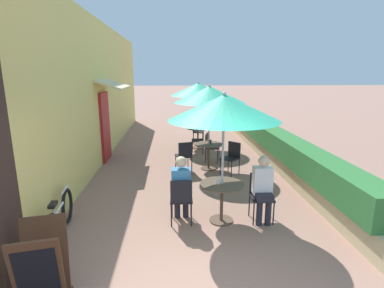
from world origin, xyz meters
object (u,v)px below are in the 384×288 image
cafe_chair_mid_right (210,145)px  cafe_chair_far_left (196,130)px  cafe_chair_near_left (261,193)px  patio_table_far (198,133)px  patio_umbrella_near (224,108)px  seated_patron_near_right (181,186)px  coffee_cup_mid (210,141)px  coffee_cup_far (199,126)px  patio_table_mid (209,151)px  patio_umbrella_mid (209,95)px  cafe_chair_far_right (200,138)px  coffee_cup_near (218,181)px  seated_patron_near_left (263,186)px  cafe_chair_mid_back (184,154)px  cafe_chair_near_right (181,197)px  patio_table_near (222,194)px  menu_board (42,268)px  cafe_chair_mid_left (232,156)px  bicycle_leaning (60,218)px

cafe_chair_mid_right → cafe_chair_far_left: bearing=-158.4°
cafe_chair_near_left → patio_table_far: size_ratio=1.10×
patio_umbrella_near → seated_patron_near_right: (-0.74, 0.06, -1.42)m
coffee_cup_mid → coffee_cup_far: 2.45m
patio_table_mid → patio_umbrella_mid: 1.56m
cafe_chair_far_right → cafe_chair_far_left: bearing=5.9°
coffee_cup_near → patio_table_far: 5.54m
cafe_chair_far_right → patio_table_mid: bearing=-171.5°
seated_patron_near_left → patio_umbrella_near: bearing=-2.7°
cafe_chair_near_left → coffee_cup_far: cafe_chair_near_left is taller
patio_umbrella_near → seated_patron_near_left: 1.60m
seated_patron_near_left → cafe_chair_mid_back: bearing=-63.9°
coffee_cup_far → cafe_chair_far_right: bearing=-93.3°
patio_umbrella_near → cafe_chair_mid_right: bearing=86.2°
cafe_chair_near_right → cafe_chair_far_left: same height
coffee_cup_near → patio_table_far: size_ratio=0.11×
patio_table_near → menu_board: (-2.39, -1.92, -0.04)m
seated_patron_near_right → coffee_cup_mid: seated_patron_near_right is taller
cafe_chair_mid_back → cafe_chair_far_right: 2.06m
cafe_chair_mid_left → cafe_chair_far_right: size_ratio=1.00×
cafe_chair_far_left → coffee_cup_far: (0.06, -0.64, 0.26)m
seated_patron_near_left → cafe_chair_mid_left: bearing=-87.3°
patio_table_near → coffee_cup_far: 5.63m
patio_table_mid → bicycle_leaning: (-2.89, -3.44, -0.20)m
cafe_chair_near_right → cafe_chair_near_left: bearing=5.9°
patio_table_mid → cafe_chair_near_right: bearing=-105.4°
cafe_chair_near_right → cafe_chair_mid_back: same height
seated_patron_near_left → cafe_chair_mid_back: 3.17m
cafe_chair_near_left → menu_board: menu_board is taller
patio_umbrella_near → cafe_chair_mid_right: size_ratio=2.72×
cafe_chair_near_left → patio_table_far: bearing=-80.9°
cafe_chair_mid_left → patio_table_far: (-0.67, 2.93, 0.02)m
patio_table_far → coffee_cup_near: bearing=-91.1°
seated_patron_near_left → coffee_cup_near: 0.82m
patio_umbrella_near → patio_table_mid: size_ratio=2.99×
cafe_chair_near_left → cafe_chair_far_left: (-0.72, 6.22, 0.00)m
patio_umbrella_near → cafe_chair_near_right: 1.75m
patio_table_near → coffee_cup_near: (-0.08, -0.01, 0.24)m
patio_table_mid → cafe_chair_mid_back: cafe_chair_mid_back is taller
patio_umbrella_near → cafe_chair_mid_left: 3.12m
patio_table_near → patio_table_far: same height
coffee_cup_near → cafe_chair_mid_left: bearing=73.6°
cafe_chair_near_left → coffee_cup_far: (-0.66, 5.57, 0.26)m
patio_umbrella_mid → coffee_cup_far: 2.88m
cafe_chair_near_left → seated_patron_near_left: size_ratio=0.70×
seated_patron_near_left → patio_table_mid: size_ratio=1.58×
cafe_chair_far_right → menu_board: bearing=165.5°
menu_board → cafe_chair_near_right: bearing=36.7°
patio_umbrella_near → cafe_chair_mid_back: bearing=101.4°
menu_board → cafe_chair_mid_back: bearing=57.2°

